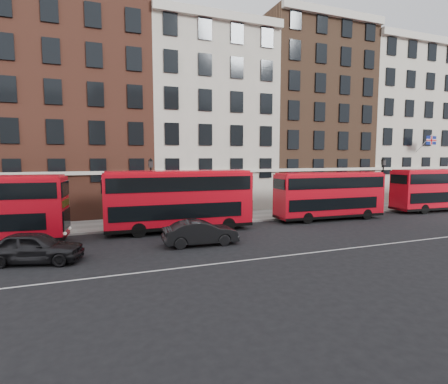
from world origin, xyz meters
name	(u,v)px	position (x,y,z in m)	size (l,w,h in m)	color
ground	(293,245)	(0.00, 0.00, 0.00)	(120.00, 120.00, 0.00)	black
pavement	(231,217)	(0.00, 10.50, 0.07)	(80.00, 5.00, 0.15)	gray
kerb	(242,222)	(0.00, 8.00, 0.08)	(80.00, 0.30, 0.16)	gray
road_centre_line	(312,253)	(0.00, -2.00, 0.01)	(70.00, 0.12, 0.01)	white
building_terrace	(203,113)	(-0.31, 17.88, 10.24)	(64.00, 11.95, 22.00)	beige
bus_b	(179,199)	(-5.78, 6.57, 2.44)	(10.94, 3.13, 4.55)	red
bus_c	(329,194)	(7.78, 6.57, 2.25)	(10.08, 2.82, 4.20)	red
bus_d	(438,189)	(21.33, 6.57, 2.31)	(10.41, 3.17, 4.31)	red
car_rear	(34,247)	(-14.75, 1.61, 0.83)	(1.96, 4.87, 1.66)	black
car_front	(200,233)	(-5.49, 2.10, 0.78)	(1.65, 4.74, 1.56)	black
lamp_post_left	(151,188)	(-7.37, 9.22, 3.08)	(0.44, 0.44, 5.33)	black
lamp_post_right	(383,181)	(16.43, 9.10, 3.08)	(0.44, 0.44, 5.33)	black
iron_railings	(222,208)	(0.00, 12.70, 0.65)	(6.60, 0.06, 1.00)	black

